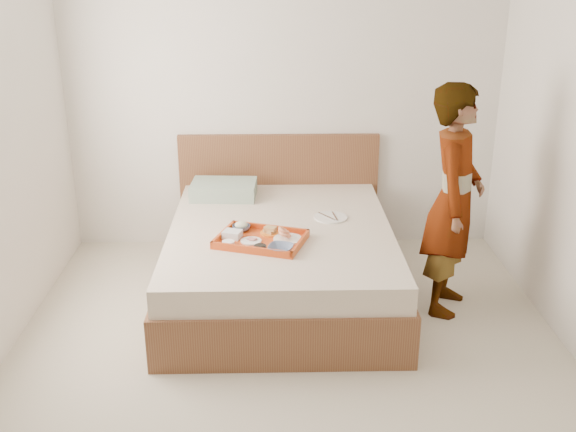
% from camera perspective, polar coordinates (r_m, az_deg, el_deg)
% --- Properties ---
extents(ground, '(3.50, 4.00, 0.01)m').
position_cam_1_polar(ground, '(4.11, 0.18, -13.06)').
color(ground, beige).
rests_on(ground, ground).
extents(wall_back, '(3.50, 0.01, 2.60)m').
position_cam_1_polar(wall_back, '(5.50, -0.38, 10.49)').
color(wall_back, silver).
rests_on(wall_back, ground).
extents(wall_front, '(3.50, 0.01, 2.60)m').
position_cam_1_polar(wall_front, '(1.73, 2.11, -14.48)').
color(wall_front, silver).
rests_on(wall_front, ground).
extents(bed, '(1.65, 2.00, 0.53)m').
position_cam_1_polar(bed, '(4.85, -0.62, -3.83)').
color(bed, brown).
rests_on(bed, ground).
extents(headboard, '(1.65, 0.06, 0.95)m').
position_cam_1_polar(headboard, '(5.68, -0.77, 2.22)').
color(headboard, brown).
rests_on(headboard, ground).
extents(pillow, '(0.52, 0.37, 0.12)m').
position_cam_1_polar(pillow, '(5.35, -5.44, 2.24)').
color(pillow, '#A4B5A8').
rests_on(pillow, bed).
extents(tray, '(0.66, 0.56, 0.05)m').
position_cam_1_polar(tray, '(4.49, -2.29, -1.95)').
color(tray, '#C85416').
rests_on(tray, bed).
extents(prawn_plate, '(0.24, 0.24, 0.01)m').
position_cam_1_polar(prawn_plate, '(4.49, -0.01, -1.96)').
color(prawn_plate, white).
rests_on(prawn_plate, tray).
extents(navy_bowl_big, '(0.20, 0.20, 0.04)m').
position_cam_1_polar(navy_bowl_big, '(4.32, -0.62, -2.74)').
color(navy_bowl_big, navy).
rests_on(navy_bowl_big, tray).
extents(sauce_dish, '(0.10, 0.10, 0.03)m').
position_cam_1_polar(sauce_dish, '(4.34, -2.37, -2.68)').
color(sauce_dish, black).
rests_on(sauce_dish, tray).
extents(meat_plate, '(0.17, 0.17, 0.01)m').
position_cam_1_polar(meat_plate, '(4.47, -3.14, -2.12)').
color(meat_plate, white).
rests_on(meat_plate, tray).
extents(bread_plate, '(0.17, 0.17, 0.01)m').
position_cam_1_polar(bread_plate, '(4.59, -1.53, -1.45)').
color(bread_plate, orange).
rests_on(bread_plate, tray).
extents(salad_bowl, '(0.16, 0.16, 0.04)m').
position_cam_1_polar(salad_bowl, '(4.65, -3.96, -1.00)').
color(salad_bowl, navy).
rests_on(salad_bowl, tray).
extents(plastic_tub, '(0.14, 0.13, 0.05)m').
position_cam_1_polar(plastic_tub, '(4.53, -4.72, -1.55)').
color(plastic_tub, silver).
rests_on(plastic_tub, tray).
extents(cheese_round, '(0.10, 0.10, 0.03)m').
position_cam_1_polar(cheese_round, '(4.42, -5.05, -2.29)').
color(cheese_round, white).
rests_on(cheese_round, tray).
extents(dinner_plate, '(0.30, 0.30, 0.01)m').
position_cam_1_polar(dinner_plate, '(4.92, 3.62, -0.11)').
color(dinner_plate, white).
rests_on(dinner_plate, bed).
extents(person, '(0.56, 0.67, 1.57)m').
position_cam_1_polar(person, '(4.63, 13.81, 1.25)').
color(person, beige).
rests_on(person, ground).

